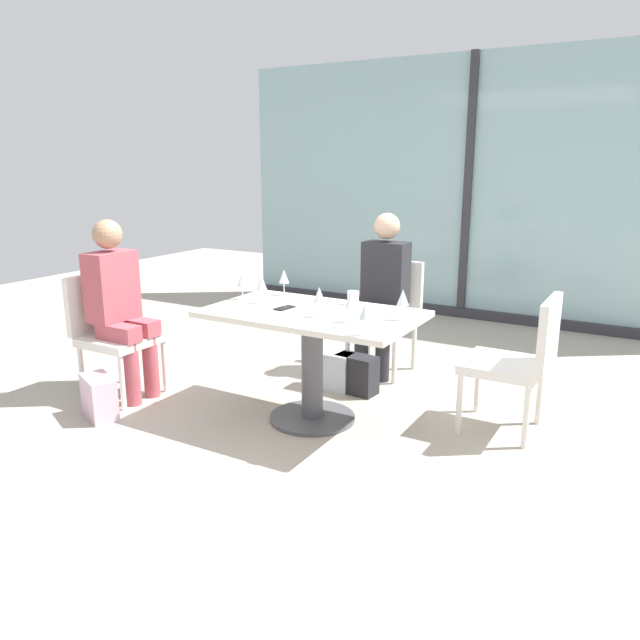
{
  "coord_description": "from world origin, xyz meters",
  "views": [
    {
      "loc": [
        1.91,
        -3.21,
        1.64
      ],
      "look_at": [
        0.0,
        0.1,
        0.65
      ],
      "focal_mm": 34.48,
      "sensor_mm": 36.0,
      "label": 1
    }
  ],
  "objects_px": {
    "person_near_window": "(382,287)",
    "coffee_cup": "(353,298)",
    "wine_glass_3": "(242,281)",
    "handbag_2": "(356,374)",
    "wine_glass_6": "(262,284)",
    "person_side_end": "(119,301)",
    "chair_far_right": "(520,356)",
    "handbag_0": "(332,370)",
    "chair_side_end": "(111,327)",
    "wine_glass_0": "(403,298)",
    "handbag_1": "(99,397)",
    "cell_phone_on_table": "(284,308)",
    "wine_glass_2": "(365,312)",
    "wine_glass_5": "(284,277)",
    "wine_glass_4": "(319,296)",
    "wine_glass_1": "(350,300)",
    "dining_table_main": "(312,340)",
    "chair_near_window": "(387,309)"
  },
  "relations": [
    {
      "from": "chair_near_window",
      "to": "handbag_1",
      "type": "bearing_deg",
      "value": -123.74
    },
    {
      "from": "person_side_end",
      "to": "chair_side_end",
      "type": "bearing_deg",
      "value": 180.0
    },
    {
      "from": "dining_table_main",
      "to": "coffee_cup",
      "type": "bearing_deg",
      "value": 64.27
    },
    {
      "from": "wine_glass_5",
      "to": "handbag_1",
      "type": "bearing_deg",
      "value": -130.66
    },
    {
      "from": "wine_glass_5",
      "to": "chair_side_end",
      "type": "bearing_deg",
      "value": -150.78
    },
    {
      "from": "chair_near_window",
      "to": "wine_glass_3",
      "type": "bearing_deg",
      "value": -117.11
    },
    {
      "from": "wine_glass_1",
      "to": "cell_phone_on_table",
      "type": "height_order",
      "value": "wine_glass_1"
    },
    {
      "from": "person_near_window",
      "to": "handbag_2",
      "type": "relative_size",
      "value": 4.2
    },
    {
      "from": "chair_far_right",
      "to": "handbag_1",
      "type": "relative_size",
      "value": 2.9
    },
    {
      "from": "wine_glass_4",
      "to": "wine_glass_5",
      "type": "height_order",
      "value": "same"
    },
    {
      "from": "wine_glass_0",
      "to": "wine_glass_4",
      "type": "bearing_deg",
      "value": -158.56
    },
    {
      "from": "person_near_window",
      "to": "coffee_cup",
      "type": "xyz_separation_m",
      "value": [
        0.14,
        -0.78,
        0.08
      ]
    },
    {
      "from": "dining_table_main",
      "to": "person_side_end",
      "type": "xyz_separation_m",
      "value": [
        -1.38,
        -0.31,
        0.16
      ]
    },
    {
      "from": "dining_table_main",
      "to": "handbag_1",
      "type": "distance_m",
      "value": 1.46
    },
    {
      "from": "wine_glass_0",
      "to": "wine_glass_3",
      "type": "xyz_separation_m",
      "value": [
        -1.15,
        -0.02,
        0.0
      ]
    },
    {
      "from": "chair_side_end",
      "to": "wine_glass_2",
      "type": "height_order",
      "value": "wine_glass_2"
    },
    {
      "from": "wine_glass_3",
      "to": "handbag_0",
      "type": "height_order",
      "value": "wine_glass_3"
    },
    {
      "from": "chair_near_window",
      "to": "wine_glass_5",
      "type": "xyz_separation_m",
      "value": [
        -0.4,
        -0.88,
        0.37
      ]
    },
    {
      "from": "wine_glass_4",
      "to": "wine_glass_1",
      "type": "bearing_deg",
      "value": -4.86
    },
    {
      "from": "chair_side_end",
      "to": "wine_glass_5",
      "type": "relative_size",
      "value": 4.7
    },
    {
      "from": "wine_glass_2",
      "to": "wine_glass_3",
      "type": "relative_size",
      "value": 1.0
    },
    {
      "from": "person_near_window",
      "to": "wine_glass_4",
      "type": "bearing_deg",
      "value": -84.47
    },
    {
      "from": "person_side_end",
      "to": "wine_glass_1",
      "type": "relative_size",
      "value": 6.81
    },
    {
      "from": "chair_far_right",
      "to": "handbag_2",
      "type": "height_order",
      "value": "chair_far_right"
    },
    {
      "from": "chair_side_end",
      "to": "wine_glass_0",
      "type": "xyz_separation_m",
      "value": [
        2.06,
        0.38,
        0.37
      ]
    },
    {
      "from": "handbag_1",
      "to": "cell_phone_on_table",
      "type": "bearing_deg",
      "value": 55.89
    },
    {
      "from": "chair_far_right",
      "to": "handbag_0",
      "type": "distance_m",
      "value": 1.4
    },
    {
      "from": "person_side_end",
      "to": "wine_glass_6",
      "type": "distance_m",
      "value": 1.04
    },
    {
      "from": "handbag_0",
      "to": "handbag_1",
      "type": "xyz_separation_m",
      "value": [
        -1.07,
        -1.23,
        0.0
      ]
    },
    {
      "from": "wine_glass_5",
      "to": "wine_glass_6",
      "type": "bearing_deg",
      "value": -89.62
    },
    {
      "from": "person_near_window",
      "to": "wine_glass_3",
      "type": "distance_m",
      "value": 1.18
    },
    {
      "from": "dining_table_main",
      "to": "wine_glass_1",
      "type": "relative_size",
      "value": 7.19
    },
    {
      "from": "wine_glass_3",
      "to": "wine_glass_6",
      "type": "bearing_deg",
      "value": -7.23
    },
    {
      "from": "wine_glass_6",
      "to": "coffee_cup",
      "type": "distance_m",
      "value": 0.61
    },
    {
      "from": "person_side_end",
      "to": "handbag_0",
      "type": "bearing_deg",
      "value": 35.59
    },
    {
      "from": "coffee_cup",
      "to": "wine_glass_4",
      "type": "bearing_deg",
      "value": -93.77
    },
    {
      "from": "person_side_end",
      "to": "wine_glass_3",
      "type": "distance_m",
      "value": 0.89
    },
    {
      "from": "handbag_1",
      "to": "wine_glass_4",
      "type": "bearing_deg",
      "value": 46.93
    },
    {
      "from": "wine_glass_6",
      "to": "coffee_cup",
      "type": "relative_size",
      "value": 2.06
    },
    {
      "from": "person_near_window",
      "to": "coffee_cup",
      "type": "bearing_deg",
      "value": -79.77
    },
    {
      "from": "wine_glass_1",
      "to": "wine_glass_6",
      "type": "distance_m",
      "value": 0.75
    },
    {
      "from": "wine_glass_5",
      "to": "handbag_0",
      "type": "relative_size",
      "value": 0.62
    },
    {
      "from": "wine_glass_6",
      "to": "wine_glass_3",
      "type": "bearing_deg",
      "value": 172.77
    },
    {
      "from": "wine_glass_0",
      "to": "chair_near_window",
      "type": "bearing_deg",
      "value": 117.56
    },
    {
      "from": "handbag_2",
      "to": "wine_glass_6",
      "type": "bearing_deg",
      "value": -122.58
    },
    {
      "from": "wine_glass_3",
      "to": "handbag_2",
      "type": "xyz_separation_m",
      "value": [
        0.61,
        0.53,
        -0.72
      ]
    },
    {
      "from": "wine_glass_1",
      "to": "wine_glass_6",
      "type": "relative_size",
      "value": 1.0
    },
    {
      "from": "wine_glass_1",
      "to": "coffee_cup",
      "type": "height_order",
      "value": "wine_glass_1"
    },
    {
      "from": "person_near_window",
      "to": "wine_glass_2",
      "type": "relative_size",
      "value": 6.81
    },
    {
      "from": "person_near_window",
      "to": "handbag_1",
      "type": "distance_m",
      "value": 2.2
    }
  ]
}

